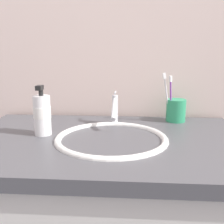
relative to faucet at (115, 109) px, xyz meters
The scene contains 7 objects.
tiled_wall_back 0.33m from the faucet, 96.76° to the left, with size 2.22×0.04×2.40m, color beige.
sink_basin 0.21m from the faucet, 90.00° to the right, with size 0.39×0.39×0.12m.
faucet is the anchor object (origin of this frame).
toothbrush_cup 0.27m from the faucet, 17.51° to the left, with size 0.08×0.08×0.10m, color #2D9966.
toothbrush_purple 0.24m from the faucet, 14.58° to the left, with size 0.03×0.03×0.19m.
toothbrush_white 0.23m from the faucet, 17.99° to the left, with size 0.05×0.02×0.21m.
soap_dispenser 0.29m from the faucet, 149.96° to the right, with size 0.06×0.06×0.18m.
Camera 1 is at (0.09, -0.90, 1.16)m, focal length 42.98 mm.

